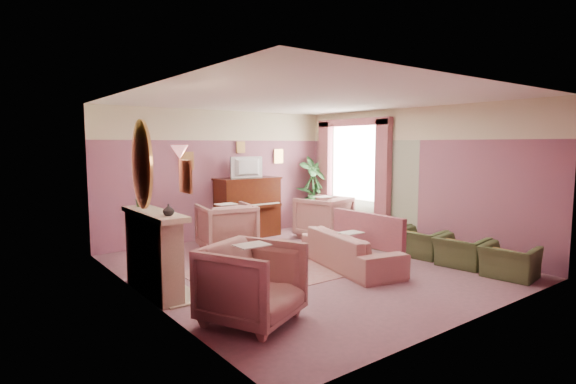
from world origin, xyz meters
TOP-DOWN VIEW (x-y plane):
  - floor at (0.00, 0.00)m, footprint 5.50×6.00m
  - ceiling at (0.00, 0.00)m, footprint 5.50×6.00m
  - wall_back at (0.00, 3.00)m, footprint 5.50×0.02m
  - wall_front at (0.00, -3.00)m, footprint 5.50×0.02m
  - wall_left at (-2.75, 0.00)m, footprint 0.02×6.00m
  - wall_right at (2.75, 0.00)m, footprint 0.02×6.00m
  - picture_rail_band at (0.00, 2.99)m, footprint 5.50×0.01m
  - stripe_panel at (2.73, 1.30)m, footprint 0.01×3.00m
  - fireplace_surround at (-2.59, 0.20)m, footprint 0.30×1.40m
  - fireplace_inset at (-2.49, 0.20)m, footprint 0.18×0.72m
  - fire_ember at (-2.45, 0.20)m, footprint 0.06×0.54m
  - mantel_shelf at (-2.56, 0.20)m, footprint 0.40×1.55m
  - hearth at (-2.39, 0.20)m, footprint 0.55×1.50m
  - mirror_frame at (-2.70, 0.20)m, footprint 0.04×0.72m
  - mirror_glass at (-2.67, 0.20)m, footprint 0.01×0.60m
  - sconce_shade at (-2.62, -0.85)m, footprint 0.20×0.20m
  - piano at (0.50, 2.68)m, footprint 1.40×0.60m
  - piano_keyshelf at (0.50, 2.33)m, footprint 1.30×0.12m
  - piano_keys at (0.50, 2.33)m, footprint 1.20×0.08m
  - piano_top at (0.50, 2.68)m, footprint 1.45×0.65m
  - television at (0.50, 2.63)m, footprint 0.80×0.12m
  - print_back_left at (-0.80, 2.96)m, footprint 0.30×0.03m
  - print_back_right at (1.55, 2.96)m, footprint 0.26×0.03m
  - print_back_mid at (0.50, 2.96)m, footprint 0.22×0.03m
  - print_left_wall at (-2.71, -1.20)m, footprint 0.03×0.28m
  - window_blind at (2.70, 1.55)m, footprint 0.03×1.40m
  - curtain_left at (2.62, 0.63)m, footprint 0.16×0.34m
  - curtain_right at (2.62, 2.47)m, footprint 0.16×0.34m
  - pelmet at (2.62, 1.55)m, footprint 0.16×2.20m
  - mantel_plant at (-2.55, 0.75)m, footprint 0.16×0.16m
  - mantel_vase at (-2.55, -0.30)m, footprint 0.16×0.16m
  - area_rug at (-0.71, 0.05)m, footprint 2.53×1.84m
  - coffee_table at (-0.77, 0.09)m, footprint 1.01×0.53m
  - table_paper at (-0.72, 0.09)m, footprint 0.35×0.28m
  - sofa at (0.53, -0.51)m, footprint 0.69×2.08m
  - sofa_throw at (0.93, -0.51)m, footprint 0.11×1.58m
  - floral_armchair_left at (-0.54, 1.80)m, footprint 0.99×0.99m
  - floral_armchair_right at (1.77, 1.57)m, footprint 0.99×0.99m
  - floral_armchair_front at (-2.04, -1.48)m, footprint 0.99×0.99m
  - olive_chair_a at (2.08, -2.41)m, footprint 0.55×0.78m
  - olive_chair_b at (2.08, -1.59)m, footprint 0.55×0.78m
  - olive_chair_c at (2.08, -0.77)m, footprint 0.55×0.78m
  - olive_chair_d at (2.08, 0.05)m, footprint 0.55×0.78m
  - side_table at (2.24, 2.53)m, footprint 0.52×0.52m
  - side_plant_big at (2.24, 2.53)m, footprint 0.30×0.30m
  - side_plant_small at (2.36, 2.43)m, footprint 0.16×0.16m
  - palm_pot at (2.36, 2.62)m, footprint 0.34×0.34m
  - palm_plant at (2.36, 2.62)m, footprint 0.76×0.76m

SIDE VIEW (x-z plane):
  - floor at x=0.00m, z-range -0.01..0.01m
  - area_rug at x=-0.71m, z-range 0.00..0.01m
  - hearth at x=-2.39m, z-range 0.00..0.02m
  - palm_pot at x=2.36m, z-range 0.00..0.34m
  - fire_ember at x=-2.45m, z-range 0.17..0.27m
  - coffee_table at x=-0.77m, z-range 0.00..0.45m
  - olive_chair_a at x=2.08m, z-range 0.00..0.68m
  - olive_chair_b at x=2.08m, z-range 0.00..0.68m
  - olive_chair_c at x=2.08m, z-range 0.00..0.68m
  - olive_chair_d at x=2.08m, z-range 0.00..0.68m
  - side_table at x=2.24m, z-range 0.00..0.70m
  - fireplace_inset at x=-2.49m, z-range 0.06..0.74m
  - sofa at x=0.53m, z-range 0.00..0.84m
  - table_paper at x=-0.72m, z-range 0.45..0.46m
  - floral_armchair_left at x=-0.54m, z-range 0.00..1.03m
  - floral_armchair_right at x=1.77m, z-range 0.00..1.03m
  - floral_armchair_front at x=-2.04m, z-range 0.00..1.03m
  - fireplace_surround at x=-2.59m, z-range 0.00..1.10m
  - sofa_throw at x=0.93m, z-range 0.31..0.89m
  - piano at x=0.50m, z-range 0.00..1.30m
  - piano_keyshelf at x=0.50m, z-range 0.69..0.75m
  - piano_keys at x=0.50m, z-range 0.75..0.77m
  - side_plant_small at x=2.36m, z-range 0.70..0.98m
  - side_plant_big at x=2.24m, z-range 0.70..1.04m
  - palm_plant at x=2.36m, z-range 0.34..1.78m
  - stripe_panel at x=2.73m, z-range 0.00..2.15m
  - mantel_shelf at x=-2.56m, z-range 1.09..1.16m
  - mantel_vase at x=-2.55m, z-range 1.15..1.31m
  - mantel_plant at x=-2.55m, z-range 1.15..1.43m
  - curtain_left at x=2.62m, z-range 0.00..2.60m
  - curtain_right at x=2.62m, z-range 0.00..2.60m
  - piano_top at x=0.50m, z-range 1.29..1.33m
  - wall_back at x=0.00m, z-range 0.00..2.80m
  - wall_front at x=0.00m, z-range 0.00..2.80m
  - wall_left at x=-2.75m, z-range 0.00..2.80m
  - wall_right at x=2.75m, z-range 0.00..2.80m
  - television at x=0.50m, z-range 1.36..1.84m
  - window_blind at x=2.70m, z-range 0.80..2.60m
  - print_back_left at x=-0.80m, z-range 1.53..1.91m
  - print_left_wall at x=-2.71m, z-range 1.54..1.90m
  - print_back_right at x=1.55m, z-range 1.61..1.95m
  - mirror_frame at x=-2.70m, z-range 1.20..2.40m
  - mirror_glass at x=-2.67m, z-range 1.27..2.33m
  - sconce_shade at x=-2.62m, z-range 1.90..2.06m
  - print_back_mid at x=0.50m, z-range 1.87..2.13m
  - picture_rail_band at x=0.00m, z-range 2.15..2.80m
  - pelmet at x=2.62m, z-range 2.48..2.64m
  - ceiling at x=0.00m, z-range 2.79..2.80m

